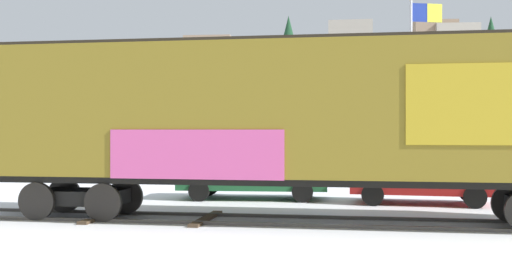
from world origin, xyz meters
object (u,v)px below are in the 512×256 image
object	(u,v)px
flagpole	(417,65)
parked_car_green	(251,174)
parked_car_red	(420,176)
freight_car	(306,114)

from	to	relation	value
flagpole	parked_car_green	bearing A→B (deg)	-127.76
parked_car_green	parked_car_red	distance (m)	5.22
parked_car_red	flagpole	bearing A→B (deg)	90.56
flagpole	parked_car_green	distance (m)	9.30
flagpole	parked_car_red	size ratio (longest dim) A/B	1.82
freight_car	parked_car_red	xyz separation A→B (m)	(2.67, 4.61, -1.75)
flagpole	parked_car_red	bearing A→B (deg)	-89.44
freight_car	parked_car_red	size ratio (longest dim) A/B	4.10
parked_car_green	parked_car_red	bearing A→B (deg)	-0.72
parked_car_red	freight_car	bearing A→B (deg)	-120.04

